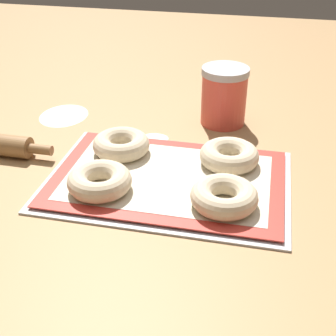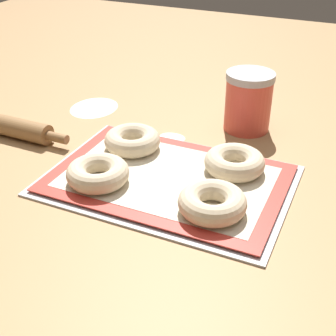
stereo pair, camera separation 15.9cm
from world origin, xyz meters
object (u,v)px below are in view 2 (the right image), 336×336
(bagel_front_left, at_px, (98,173))
(bagel_back_left, at_px, (132,140))
(bagel_back_right, at_px, (235,162))
(bagel_front_right, at_px, (212,202))
(baking_tray, at_px, (168,180))
(flour_canister, at_px, (248,101))

(bagel_front_left, relative_size, bagel_back_left, 1.00)
(bagel_back_left, height_order, bagel_back_right, same)
(bagel_front_right, xyz_separation_m, bagel_back_left, (-0.23, 0.14, 0.00))
(baking_tray, relative_size, bagel_front_left, 3.92)
(baking_tray, relative_size, bagel_front_right, 3.92)
(bagel_back_right, distance_m, flour_canister, 0.22)
(baking_tray, relative_size, flour_canister, 3.38)
(bagel_front_left, height_order, bagel_front_right, same)
(bagel_front_left, xyz_separation_m, bagel_back_left, (-0.00, 0.14, 0.00))
(baking_tray, bearing_deg, bagel_back_left, 148.01)
(bagel_front_left, relative_size, bagel_front_right, 1.00)
(bagel_back_right, bearing_deg, bagel_back_left, -179.72)
(bagel_back_left, bearing_deg, baking_tray, -31.99)
(bagel_front_right, bearing_deg, bagel_back_right, 92.49)
(bagel_front_left, relative_size, bagel_back_right, 1.00)
(bagel_back_right, bearing_deg, bagel_front_right, -87.51)
(baking_tray, distance_m, bagel_back_left, 0.14)
(baking_tray, bearing_deg, bagel_back_right, 33.92)
(bagel_front_right, distance_m, flour_canister, 0.36)
(baking_tray, bearing_deg, bagel_front_right, -31.93)
(bagel_front_left, bearing_deg, baking_tray, 32.22)
(bagel_front_left, distance_m, bagel_back_left, 0.14)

